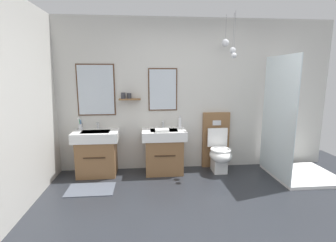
{
  "coord_description": "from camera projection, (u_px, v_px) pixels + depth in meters",
  "views": [
    {
      "loc": [
        -0.85,
        -2.44,
        1.67
      ],
      "look_at": [
        -0.49,
        1.5,
        0.93
      ],
      "focal_mm": 27.05,
      "sensor_mm": 36.0,
      "label": 1
    }
  ],
  "objects": [
    {
      "name": "ground_plane",
      "position": [
        225.0,
        232.0,
        2.78
      ],
      "size": [
        6.09,
        5.25,
        0.1
      ],
      "primitive_type": "cube",
      "color": "#23262B",
      "rests_on": "ground"
    },
    {
      "name": "toothbrush_cup",
      "position": [
        80.0,
        126.0,
        4.27
      ],
      "size": [
        0.07,
        0.07,
        0.21
      ],
      "color": "silver",
      "rests_on": "vanity_sink_left"
    },
    {
      "name": "wall_back",
      "position": [
        192.0,
        95.0,
        4.46
      ],
      "size": [
        4.89,
        0.63,
        2.59
      ],
      "color": "beige",
      "rests_on": "ground"
    },
    {
      "name": "toilet",
      "position": [
        218.0,
        149.0,
        4.41
      ],
      "size": [
        0.48,
        0.62,
        1.0
      ],
      "color": "brown",
      "rests_on": "ground"
    },
    {
      "name": "folded_hand_towel",
      "position": [
        162.0,
        131.0,
        4.09
      ],
      "size": [
        0.22,
        0.16,
        0.04
      ],
      "primitive_type": "cube",
      "color": "white",
      "rests_on": "vanity_sink_right"
    },
    {
      "name": "shower_tray",
      "position": [
        293.0,
        154.0,
        4.11
      ],
      "size": [
        1.01,
        0.99,
        1.95
      ],
      "color": "white",
      "rests_on": "ground"
    },
    {
      "name": "tap_on_right_sink",
      "position": [
        163.0,
        124.0,
        4.41
      ],
      "size": [
        0.03,
        0.13,
        0.11
      ],
      "color": "silver",
      "rests_on": "vanity_sink_right"
    },
    {
      "name": "tap_on_left_sink",
      "position": [
        98.0,
        125.0,
        4.31
      ],
      "size": [
        0.03,
        0.13,
        0.11
      ],
      "color": "silver",
      "rests_on": "vanity_sink_left"
    },
    {
      "name": "vanity_sink_right",
      "position": [
        164.0,
        150.0,
        4.31
      ],
      "size": [
        0.73,
        0.5,
        0.74
      ],
      "color": "brown",
      "rests_on": "ground"
    },
    {
      "name": "soap_dispenser",
      "position": [
        180.0,
        122.0,
        4.43
      ],
      "size": [
        0.06,
        0.06,
        0.2
      ],
      "color": "white",
      "rests_on": "vanity_sink_right"
    },
    {
      "name": "bath_mat",
      "position": [
        91.0,
        190.0,
        3.69
      ],
      "size": [
        0.68,
        0.44,
        0.01
      ],
      "primitive_type": "cube",
      "color": "#474C56",
      "rests_on": "ground"
    },
    {
      "name": "vanity_sink_left",
      "position": [
        97.0,
        152.0,
        4.21
      ],
      "size": [
        0.73,
        0.5,
        0.74
      ],
      "color": "brown",
      "rests_on": "ground"
    }
  ]
}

